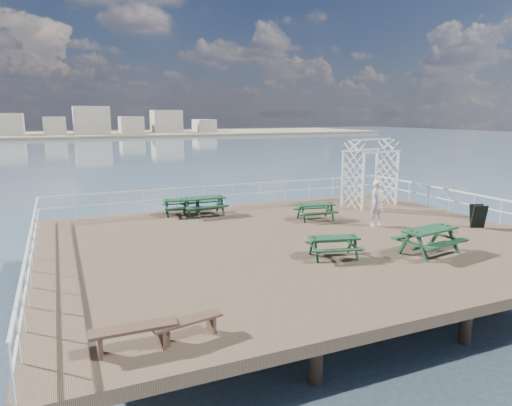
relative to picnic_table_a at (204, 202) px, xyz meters
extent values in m
cube|color=brown|center=(1.99, -5.35, -0.75)|extent=(18.00, 14.00, 0.30)
plane|color=#40586C|center=(1.99, 34.65, -2.60)|extent=(300.00, 300.00, 0.00)
cube|color=tan|center=(16.99, 129.65, -2.20)|extent=(160.00, 40.00, 0.80)
cube|color=beige|center=(-18.01, 126.65, 1.20)|extent=(8.00, 8.00, 6.00)
cube|color=beige|center=(-6.01, 126.65, 0.70)|extent=(6.00, 8.00, 5.00)
cube|color=beige|center=(3.99, 126.65, 2.20)|extent=(10.00, 8.00, 8.00)
cube|color=beige|center=(15.99, 126.65, 0.70)|extent=(7.00, 8.00, 5.00)
cube|color=beige|center=(26.99, 126.65, 1.70)|extent=(9.00, 8.00, 7.00)
cube|color=beige|center=(39.99, 126.65, 0.20)|extent=(6.00, 8.00, 4.00)
cylinder|color=brown|center=(-5.51, 0.15, -1.95)|extent=(0.36, 0.36, 2.10)
cylinder|color=brown|center=(9.49, 0.15, -1.95)|extent=(0.36, 0.36, 2.10)
cube|color=silver|center=(1.99, 1.50, 0.45)|extent=(17.70, 0.07, 0.07)
cube|color=silver|center=(1.99, 1.50, -0.05)|extent=(17.70, 0.05, 0.05)
cylinder|color=silver|center=(-6.86, 1.50, -0.05)|extent=(0.05, 0.05, 1.10)
cube|color=silver|center=(-6.86, -5.35, 0.45)|extent=(0.07, 13.70, 0.07)
cube|color=silver|center=(-6.86, -5.35, -0.05)|extent=(0.05, 13.70, 0.05)
cylinder|color=silver|center=(-6.86, -12.20, -0.05)|extent=(0.05, 0.05, 1.10)
cube|color=silver|center=(10.84, -5.35, 0.45)|extent=(0.07, 13.70, 0.07)
cube|color=silver|center=(10.84, -5.35, -0.05)|extent=(0.05, 13.70, 0.05)
cube|color=#163E1F|center=(0.00, 0.00, 0.19)|extent=(1.92, 0.76, 0.06)
cube|color=#163E1F|center=(0.00, 0.64, -0.12)|extent=(1.92, 0.28, 0.05)
cube|color=#163E1F|center=(0.00, -0.64, -0.12)|extent=(1.92, 0.28, 0.05)
cube|color=#163E1F|center=(-0.80, 0.01, -0.14)|extent=(0.10, 1.54, 0.06)
cube|color=#163E1F|center=(0.80, -0.01, -0.14)|extent=(0.10, 1.54, 0.06)
cube|color=#163E1F|center=(-0.80, 0.33, -0.19)|extent=(0.09, 0.55, 0.93)
cube|color=#163E1F|center=(-0.80, -0.31, -0.19)|extent=(0.09, 0.55, 0.93)
cube|color=#163E1F|center=(0.80, 0.31, -0.19)|extent=(0.09, 0.55, 0.93)
cube|color=#163E1F|center=(0.80, -0.33, -0.19)|extent=(0.09, 0.55, 0.93)
cube|color=#163E1F|center=(0.00, 0.00, -0.33)|extent=(1.70, 0.10, 0.06)
cube|color=#163E1F|center=(-0.88, 0.45, 0.10)|extent=(1.76, 0.89, 0.06)
cube|color=#163E1F|center=(-0.80, 1.01, -0.18)|extent=(1.70, 0.47, 0.05)
cube|color=#163E1F|center=(-0.95, -0.10, -0.18)|extent=(1.70, 0.47, 0.05)
cube|color=#163E1F|center=(-1.57, 0.55, -0.19)|extent=(0.27, 1.35, 0.06)
cube|color=#163E1F|center=(-0.18, 0.35, -0.19)|extent=(0.27, 1.35, 0.06)
cube|color=#163E1F|center=(-1.53, 0.83, -0.24)|extent=(0.14, 0.49, 0.82)
cube|color=#163E1F|center=(-1.61, 0.27, -0.24)|extent=(0.14, 0.49, 0.82)
cube|color=#163E1F|center=(-0.14, 0.63, -0.24)|extent=(0.14, 0.49, 0.82)
cube|color=#163E1F|center=(-0.22, 0.08, -0.24)|extent=(0.14, 0.49, 0.82)
cube|color=#163E1F|center=(-0.88, 0.45, -0.36)|extent=(1.49, 0.29, 0.06)
cube|color=#163E1F|center=(4.21, -2.84, 0.07)|extent=(1.69, 0.85, 0.05)
cube|color=#163E1F|center=(4.29, -2.30, -0.19)|extent=(1.63, 0.45, 0.04)
cube|color=#163E1F|center=(4.14, -3.37, -0.19)|extent=(1.63, 0.45, 0.04)
cube|color=#163E1F|center=(3.55, -2.74, -0.21)|extent=(0.26, 1.30, 0.05)
cube|color=#163E1F|center=(4.88, -2.93, -0.21)|extent=(0.26, 1.30, 0.05)
cube|color=#163E1F|center=(3.58, -2.47, -0.26)|extent=(0.14, 0.47, 0.79)
cube|color=#163E1F|center=(3.51, -3.01, -0.26)|extent=(0.14, 0.47, 0.79)
cube|color=#163E1F|center=(4.92, -2.66, -0.26)|extent=(0.14, 0.47, 0.79)
cube|color=#163E1F|center=(4.84, -3.20, -0.26)|extent=(0.14, 0.47, 0.79)
cube|color=#163E1F|center=(4.21, -2.84, -0.37)|extent=(1.43, 0.27, 0.05)
cube|color=#163E1F|center=(1.97, -7.71, 0.05)|extent=(1.68, 0.98, 0.05)
cube|color=#163E1F|center=(2.09, -7.20, -0.20)|extent=(1.59, 0.59, 0.04)
cube|color=#163E1F|center=(1.84, -8.22, -0.20)|extent=(1.59, 0.59, 0.04)
cube|color=#163E1F|center=(1.33, -7.55, -0.22)|extent=(0.38, 1.25, 0.05)
cube|color=#163E1F|center=(2.61, -7.87, -0.22)|extent=(0.38, 1.25, 0.05)
cube|color=#163E1F|center=(1.39, -7.30, -0.26)|extent=(0.18, 0.46, 0.77)
cube|color=#163E1F|center=(1.26, -7.81, -0.26)|extent=(0.18, 0.46, 0.77)
cube|color=#163E1F|center=(2.67, -7.62, -0.26)|extent=(0.18, 0.46, 0.77)
cube|color=#163E1F|center=(2.54, -8.13, -0.26)|extent=(0.18, 0.46, 0.77)
cube|color=#163E1F|center=(1.97, -7.71, -0.38)|extent=(1.38, 0.41, 0.05)
cube|color=#163E1F|center=(5.10, -8.62, 0.21)|extent=(2.07, 1.10, 0.07)
cube|color=#163E1F|center=(4.98, -7.97, -0.10)|extent=(1.98, 0.62, 0.05)
cube|color=#163E1F|center=(5.22, -9.26, -0.10)|extent=(1.98, 0.62, 0.05)
cube|color=#163E1F|center=(4.29, -8.76, -0.13)|extent=(0.37, 1.58, 0.07)
cube|color=#163E1F|center=(5.91, -8.47, -0.13)|extent=(0.37, 1.58, 0.07)
cube|color=#163E1F|center=(4.24, -8.44, -0.18)|extent=(0.19, 0.57, 0.96)
cube|color=#163E1F|center=(4.35, -9.09, -0.18)|extent=(0.19, 0.57, 0.96)
cube|color=#163E1F|center=(5.85, -8.15, -0.18)|extent=(0.19, 0.57, 0.96)
cube|color=#163E1F|center=(5.97, -8.80, -0.18)|extent=(0.19, 0.57, 0.96)
cube|color=#163E1F|center=(5.10, -8.62, -0.32)|extent=(1.74, 0.39, 0.07)
cube|color=brown|center=(-3.79, -11.15, -0.20)|extent=(1.53, 0.64, 0.06)
cube|color=brown|center=(-4.34, -11.26, -0.41)|extent=(0.13, 0.33, 0.37)
cube|color=brown|center=(-3.24, -11.04, -0.41)|extent=(0.13, 0.33, 0.37)
cube|color=brown|center=(-4.85, -11.15, -0.14)|extent=(1.69, 0.43, 0.06)
cube|color=brown|center=(-5.48, -11.14, -0.39)|extent=(0.09, 0.36, 0.42)
cube|color=brown|center=(-4.22, -11.16, -0.39)|extent=(0.09, 0.36, 0.42)
cube|color=silver|center=(7.25, -2.08, 0.75)|extent=(0.12, 0.12, 2.70)
cube|color=silver|center=(6.99, -0.76, 0.75)|extent=(0.12, 0.12, 2.70)
cube|color=silver|center=(9.67, -1.60, 0.75)|extent=(0.12, 0.12, 2.70)
cube|color=silver|center=(9.42, -0.28, 0.75)|extent=(0.12, 0.12, 2.70)
cube|color=silver|center=(8.46, -1.84, 2.14)|extent=(2.66, 0.61, 0.09)
cube|color=silver|center=(8.20, -0.52, 2.14)|extent=(2.66, 0.61, 0.09)
cube|color=silver|center=(8.33, -1.18, 2.72)|extent=(2.66, 0.60, 0.08)
cube|color=black|center=(9.45, -6.82, -0.13)|extent=(0.63, 0.43, 0.96)
cube|color=black|center=(9.52, -6.64, -0.13)|extent=(0.63, 0.43, 0.96)
imported|color=white|center=(5.91, -4.86, 0.36)|extent=(0.71, 0.48, 1.91)
camera|label=1|loc=(-5.95, -19.64, 3.94)|focal=32.00mm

